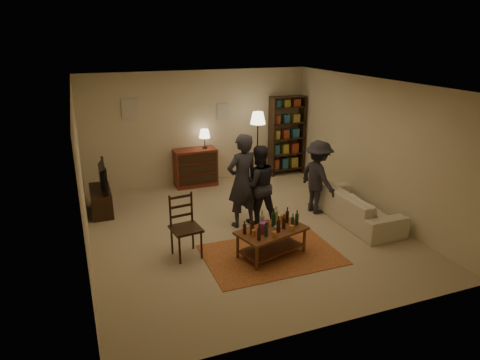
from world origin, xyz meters
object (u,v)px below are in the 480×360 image
tv_stand (101,195)px  person_right (258,185)px  dresser (196,166)px  floor_lamp (258,123)px  person_left (242,181)px  dining_chair (184,223)px  sofa (356,206)px  person_by_sofa (318,177)px  bookshelf (287,135)px  coffee_table (271,232)px

tv_stand → person_right: (2.82, -1.58, 0.39)m
dresser → person_right: bearing=-77.3°
floor_lamp → person_left: size_ratio=0.98×
tv_stand → floor_lamp: size_ratio=0.60×
person_right → dresser: bearing=-74.0°
dining_chair → sofa: size_ratio=0.51×
tv_stand → person_by_sofa: 4.44m
person_left → dining_chair: bearing=16.3°
sofa → person_left: person_left is taller
bookshelf → person_by_sofa: 2.60m
coffee_table → bookshelf: (2.18, 3.86, 0.62)m
dining_chair → bookshelf: bearing=36.4°
floor_lamp → person_right: size_ratio=1.14×
dining_chair → sofa: 3.48m
dining_chair → floor_lamp: 3.95m
coffee_table → floor_lamp: (1.19, 3.43, 1.08)m
sofa → person_right: 1.99m
bookshelf → sofa: (-0.05, -3.18, -0.73)m
sofa → person_left: 2.32m
tv_stand → dining_chair: bearing=-63.3°
dining_chair → dresser: dresser is taller
dresser → person_by_sofa: size_ratio=0.90×
dresser → bookshelf: 2.50m
dining_chair → tv_stand: bearing=109.6°
person_left → sofa: bearing=150.9°
sofa → person_right: (-1.83, 0.62, 0.47)m
coffee_table → person_right: bearing=76.7°
floor_lamp → person_right: (-0.88, -2.13, -0.72)m
bookshelf → sofa: size_ratio=0.97×
dresser → person_right: person_right is taller
coffee_table → person_right: (0.31, 1.30, 0.36)m
dining_chair → person_left: 1.54m
dining_chair → person_by_sofa: bearing=8.1°
bookshelf → person_by_sofa: bookshelf is taller
bookshelf → floor_lamp: bookshelf is taller
floor_lamp → person_right: bearing=-112.5°
bookshelf → coffee_table: bearing=-119.5°
tv_stand → dresser: size_ratio=0.78×
bookshelf → person_by_sofa: size_ratio=1.34×
tv_stand → bookshelf: bookshelf is taller
dresser → bookshelf: bearing=1.6°
sofa → floor_lamp: bearing=18.9°
person_by_sofa → dresser: bearing=30.1°
coffee_table → dining_chair: bearing=158.3°
dresser → person_right: (0.56, -2.49, 0.30)m
coffee_table → sofa: bearing=17.6°
dining_chair → coffee_table: bearing=-28.8°
dresser → bookshelf: size_ratio=0.67×
dining_chair → dresser: 3.43m
floor_lamp → dining_chair: bearing=-131.0°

